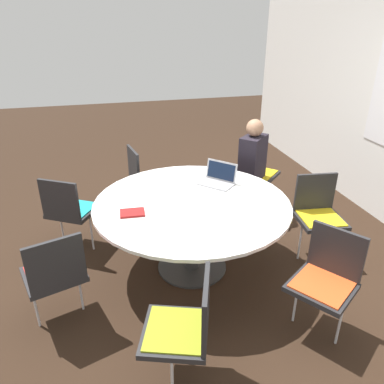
{
  "coord_description": "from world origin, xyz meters",
  "views": [
    {
      "loc": [
        2.98,
        -0.76,
        2.3
      ],
      "look_at": [
        0.0,
        0.0,
        0.84
      ],
      "focal_mm": 35.0,
      "sensor_mm": 36.0,
      "label": 1
    }
  ],
  "objects": [
    {
      "name": "spiral_notebook",
      "position": [
        0.09,
        -0.56,
        0.75
      ],
      "size": [
        0.16,
        0.22,
        0.02
      ],
      "color": "maroon",
      "rests_on": "conference_table"
    },
    {
      "name": "person_0",
      "position": [
        -0.91,
        1.0,
        0.71
      ],
      "size": [
        0.41,
        0.41,
        1.22
      ],
      "rotation": [
        0.0,
        0.0,
        5.46
      ],
      "color": "#231E28",
      "rests_on": "ground_plane"
    },
    {
      "name": "chair_2",
      "position": [
        -0.61,
        -1.14,
        0.52
      ],
      "size": [
        0.59,
        0.59,
        0.87
      ],
      "rotation": [
        0.0,
        0.0,
        7.32
      ],
      "color": "#262628",
      "rests_on": "ground_plane"
    },
    {
      "name": "conference_table",
      "position": [
        0.0,
        0.0,
        0.62
      ],
      "size": [
        1.82,
        1.82,
        0.74
      ],
      "color": "#333333",
      "rests_on": "ground_plane"
    },
    {
      "name": "laptop",
      "position": [
        -0.34,
        0.36,
        0.79
      ],
      "size": [
        0.41,
        0.41,
        0.21
      ],
      "rotation": [
        0.0,
        0.0,
        0.75
      ],
      "color": "#99999E",
      "rests_on": "conference_table"
    },
    {
      "name": "ground_plane",
      "position": [
        0.0,
        0.0,
        0.0
      ],
      "size": [
        16.0,
        16.0,
        0.0
      ],
      "primitive_type": "plane",
      "color": "black"
    },
    {
      "name": "chair_3",
      "position": [
        0.46,
        -1.21,
        0.52
      ],
      "size": [
        0.54,
        0.55,
        0.87
      ],
      "rotation": [
        0.0,
        0.0,
        8.17
      ],
      "color": "#262628",
      "rests_on": "ground_plane"
    },
    {
      "name": "chair_1",
      "position": [
        -1.26,
        -0.28,
        0.52
      ],
      "size": [
        0.5,
        0.49,
        0.87
      ],
      "rotation": [
        0.0,
        0.0,
        6.45
      ],
      "color": "#262628",
      "rests_on": "ground_plane"
    },
    {
      "name": "chair_6",
      "position": [
        0.09,
        1.29,
        0.52
      ],
      "size": [
        0.47,
        0.49,
        0.87
      ],
      "rotation": [
        0.0,
        0.0,
        10.88
      ],
      "color": "#262628",
      "rests_on": "ground_plane"
    },
    {
      "name": "chair_0",
      "position": [
        -1.14,
        1.12,
        0.52
      ],
      "size": [
        0.61,
        0.61,
        0.87
      ],
      "rotation": [
        0.0,
        0.0,
        5.46
      ],
      "color": "#262628",
      "rests_on": "ground_plane"
    },
    {
      "name": "chair_4",
      "position": [
        1.24,
        -0.36,
        0.52
      ],
      "size": [
        0.55,
        0.54,
        0.87
      ],
      "rotation": [
        0.0,
        0.0,
        9.09
      ],
      "color": "#262628",
      "rests_on": "ground_plane"
    },
    {
      "name": "chair_5",
      "position": [
        1.03,
        0.79,
        0.52
      ],
      "size": [
        0.6,
        0.6,
        0.87
      ],
      "rotation": [
        0.0,
        0.0,
        10.03
      ],
      "color": "#262628",
      "rests_on": "ground_plane"
    }
  ]
}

